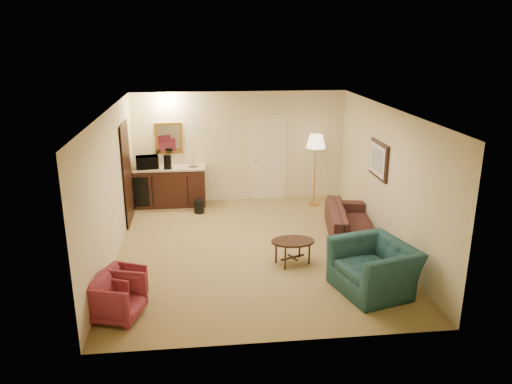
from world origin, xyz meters
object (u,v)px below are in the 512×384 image
Objects in this scene: rose_chair_far at (117,297)px; coffee_maker at (168,162)px; teal_armchair at (375,260)px; waste_bin at (199,207)px; rose_chair_near at (122,284)px; coffee_table at (293,252)px; floor_lamp at (315,170)px; microwave at (147,161)px; wetbar_cabinet at (171,186)px; sofa at (352,219)px.

coffee_maker is (0.47, 4.78, 0.75)m from rose_chair_far.
teal_armchair is 4.76m from waste_bin.
teal_armchair is 4.12× the size of waste_bin.
rose_chair_near is 4.00m from waste_bin.
floor_lamp reaches higher than coffee_table.
rose_chair_far is at bearing -156.60° from rose_chair_near.
coffee_table is 4.47m from microwave.
coffee_table is at bearing -59.25° from microwave.
wetbar_cabinet is 4.92m from rose_chair_far.
floor_lamp is at bearing 6.03° from waste_bin.
microwave is at bearing 16.82° from rose_chair_far.
microwave is (-0.50, -0.02, 0.63)m from wetbar_cabinet.
coffee_table is 3.34m from floor_lamp.
waste_bin is 0.57× the size of microwave.
rose_chair_near is at bearing -96.44° from wetbar_cabinet.
sofa is 2.21m from floor_lamp.
rose_chair_near is 2.02× the size of waste_bin.
waste_bin is (-2.95, 1.87, -0.29)m from sofa.
sofa is 4.54m from rose_chair_near.
coffee_maker is (-3.38, 0.20, 0.24)m from floor_lamp.
floor_lamp is at bearing 2.38° from coffee_maker.
sofa is (3.60, -2.48, -0.03)m from wetbar_cabinet.
microwave reaches higher than rose_chair_far.
waste_bin is 1.26m from coffee_maker.
sofa is at bearing -42.65° from rose_chair_far.
rose_chair_near is (-4.10, -1.95, -0.14)m from sofa.
sofa is 7.61× the size of waste_bin.
coffee_table is at bearing -109.23° from floor_lamp.
floor_lamp reaches higher than teal_armchair.
wetbar_cabinet reaches higher than coffee_table.
teal_armchair is at bearing -46.73° from coffee_maker.
coffee_maker is at bearing 11.21° from rose_chair_far.
teal_armchair is (-0.26, -2.04, 0.09)m from sofa.
coffee_maker is at bearing 144.50° from waste_bin.
rose_chair_far is 2.31× the size of waste_bin.
sofa is at bearing -83.39° from floor_lamp.
floor_lamp is (3.85, 4.11, 0.55)m from rose_chair_near.
rose_chair_far is (-0.50, -4.90, -0.13)m from wetbar_cabinet.
waste_bin is at bearing -35.41° from microwave.
teal_armchair reaches higher than rose_chair_far.
microwave reaches higher than wetbar_cabinet.
teal_armchair is 1.57m from coffee_table.
sofa is 1.84× the size of teal_armchair.
wetbar_cabinet is 0.63m from coffee_maker.
microwave is (0.00, 4.41, 0.80)m from rose_chair_near.
rose_chair_near is (-3.84, 0.09, -0.23)m from teal_armchair.
floor_lamp is 3.33× the size of microwave.
sofa reaches higher than waste_bin.
sofa is 4.76m from rose_chair_far.
rose_chair_far is 0.40× the size of floor_lamp.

